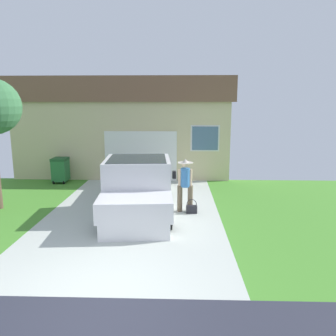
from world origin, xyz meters
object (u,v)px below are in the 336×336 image
at_px(pickup_truck, 138,189).
at_px(house_with_garage, 130,124).
at_px(wheeled_trash_bin, 60,169).
at_px(person_with_hat, 185,183).
at_px(handbag, 192,209).

xyz_separation_m(pickup_truck, house_with_garage, (-1.31, 7.31, 1.51)).
bearing_deg(wheeled_trash_bin, pickup_truck, -44.61).
bearing_deg(person_with_hat, wheeled_trash_bin, -37.82).
height_order(person_with_hat, wheeled_trash_bin, person_with_hat).
relative_size(pickup_truck, wheeled_trash_bin, 5.05).
height_order(person_with_hat, house_with_garage, house_with_garage).
xyz_separation_m(house_with_garage, wheeled_trash_bin, (-2.45, -3.59, -1.68)).
bearing_deg(handbag, house_with_garage, 111.83).
bearing_deg(wheeled_trash_bin, house_with_garage, 55.70).
xyz_separation_m(person_with_hat, house_with_garage, (-2.75, 7.20, 1.35)).
bearing_deg(house_with_garage, wheeled_trash_bin, -124.30).
bearing_deg(person_with_hat, pickup_truck, 1.01).
relative_size(pickup_truck, person_with_hat, 3.23).
bearing_deg(handbag, pickup_truck, 177.40).
height_order(house_with_garage, wheeled_trash_bin, house_with_garage).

